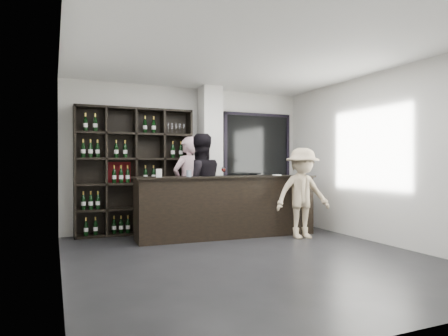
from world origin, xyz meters
name	(u,v)px	position (x,y,z in m)	size (l,w,h in m)	color
floor	(250,258)	(0.00, 0.00, -0.01)	(5.00, 5.50, 0.01)	black
wine_shelf	(135,171)	(-1.15, 2.57, 1.20)	(2.20, 0.35, 2.40)	black
structural_column	(210,158)	(0.35, 2.47, 1.45)	(0.40, 0.40, 2.90)	silver
glass_panel	(257,161)	(1.55, 2.69, 1.40)	(1.60, 0.08, 2.10)	black
tasting_counter	(227,206)	(0.35, 1.61, 0.56)	(3.38, 0.70, 1.11)	black
taster_pink	(188,184)	(-0.15, 2.40, 0.94)	(0.68, 0.45, 1.87)	beige
taster_black	(200,185)	(-0.10, 1.85, 0.95)	(0.92, 0.72, 1.90)	black
customer	(302,193)	(1.55, 0.96, 0.81)	(1.05, 0.60, 1.63)	tan
wine_glass	(224,171)	(0.26, 1.56, 1.21)	(0.08, 0.08, 0.19)	white
spit_cup	(189,174)	(-0.44, 1.46, 1.17)	(0.09, 0.09, 0.12)	#C7DFF8
napkin_stack	(277,175)	(1.38, 1.58, 1.12)	(0.12, 0.12, 0.02)	white
card_stand	(159,173)	(-0.94, 1.52, 1.18)	(0.09, 0.05, 0.14)	white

